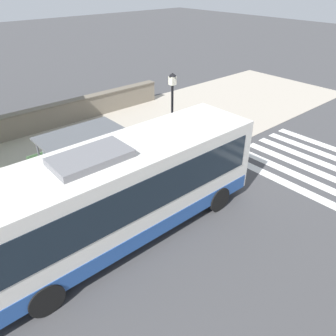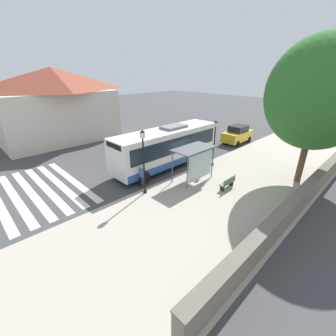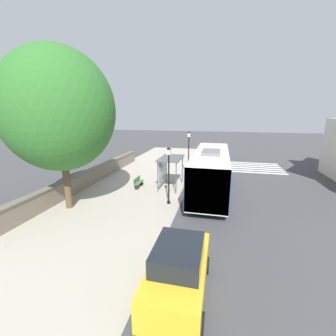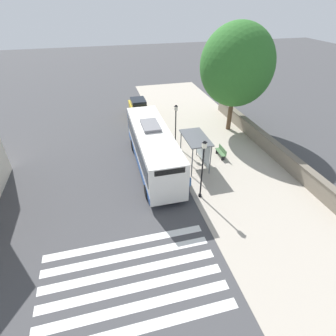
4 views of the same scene
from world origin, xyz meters
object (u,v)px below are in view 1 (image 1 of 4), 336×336
Objects in this scene: pedestrian at (177,157)px; street_lamp_near at (172,115)px; bus_shelter at (80,142)px; bench at (45,161)px; bus at (118,193)px.

pedestrian is 1.84m from street_lamp_near.
pedestrian is (1.87, 3.53, -1.16)m from bus_shelter.
street_lamp_near is (-0.78, 0.38, 1.62)m from pedestrian.
bus_shelter is at bearing 15.24° from bench.
bench is at bearing -164.76° from bus_shelter.
bus_shelter is 1.92× the size of pedestrian.
bus_shelter is 0.74× the size of street_lamp_near.
bus is at bearing -8.73° from bus_shelter.
street_lamp_near is (1.09, 3.91, 0.46)m from bus_shelter.
bench is at bearing -178.54° from bus.
bus is 6.13m from bench.
bus_shelter is 4.09m from street_lamp_near.
pedestrian is 6.10m from bench.
bus is at bearing 1.46° from bench.
pedestrian is at bearing 43.85° from bench.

